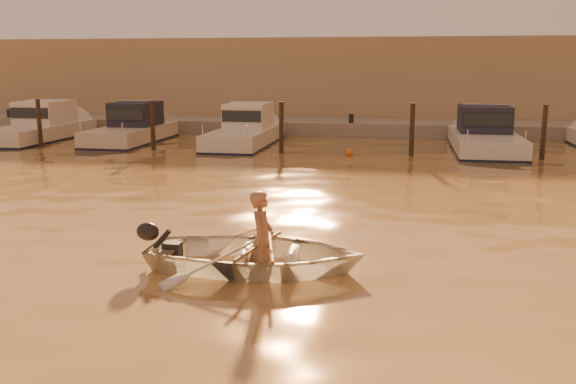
% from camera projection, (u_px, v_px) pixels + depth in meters
% --- Properties ---
extents(ground_plane, '(160.00, 160.00, 0.00)m').
position_uv_depth(ground_plane, '(150.00, 254.00, 11.79)').
color(ground_plane, olive).
rests_on(ground_plane, ground).
extents(dinghy, '(3.76, 2.74, 0.77)m').
position_uv_depth(dinghy, '(256.00, 254.00, 10.87)').
color(dinghy, silver).
rests_on(dinghy, ground_plane).
extents(person, '(0.41, 0.62, 1.66)m').
position_uv_depth(person, '(262.00, 239.00, 10.80)').
color(person, '#95664A').
rests_on(person, dinghy).
extents(outboard_motor, '(0.91, 0.42, 0.70)m').
position_uv_depth(outboard_motor, '(171.00, 250.00, 11.09)').
color(outboard_motor, black).
rests_on(outboard_motor, dinghy).
extents(oar_port, '(0.55, 2.06, 0.13)m').
position_uv_depth(oar_port, '(271.00, 246.00, 10.80)').
color(oar_port, brown).
rests_on(oar_port, dinghy).
extents(oar_starboard, '(0.37, 2.09, 0.13)m').
position_uv_depth(oar_starboard, '(259.00, 246.00, 10.83)').
color(oar_starboard, brown).
rests_on(oar_starboard, dinghy).
extents(moored_boat_0, '(2.37, 7.50, 1.75)m').
position_uv_depth(moored_boat_0, '(38.00, 126.00, 29.19)').
color(moored_boat_0, silver).
rests_on(moored_boat_0, ground_plane).
extents(moored_boat_1, '(2.25, 6.70, 1.75)m').
position_uv_depth(moored_boat_1, '(131.00, 128.00, 28.40)').
color(moored_boat_1, beige).
rests_on(moored_boat_1, ground_plane).
extents(moored_boat_2, '(2.20, 7.41, 1.75)m').
position_uv_depth(moored_boat_2, '(245.00, 130.00, 27.49)').
color(moored_boat_2, silver).
rests_on(moored_boat_2, ground_plane).
extents(moored_boat_4, '(2.46, 7.51, 1.75)m').
position_uv_depth(moored_boat_4, '(485.00, 135.00, 25.74)').
color(moored_boat_4, silver).
rests_on(moored_boat_4, ground_plane).
extents(piling_0, '(0.18, 0.18, 2.20)m').
position_uv_depth(piling_0, '(40.00, 125.00, 26.77)').
color(piling_0, '#2D2319').
rests_on(piling_0, ground_plane).
extents(piling_1, '(0.18, 0.18, 2.20)m').
position_uv_depth(piling_1, '(153.00, 128.00, 25.89)').
color(piling_1, '#2D2319').
rests_on(piling_1, ground_plane).
extents(piling_2, '(0.18, 0.18, 2.20)m').
position_uv_depth(piling_2, '(281.00, 130.00, 24.96)').
color(piling_2, '#2D2319').
rests_on(piling_2, ground_plane).
extents(piling_3, '(0.18, 0.18, 2.20)m').
position_uv_depth(piling_3, '(412.00, 132.00, 24.08)').
color(piling_3, '#2D2319').
rests_on(piling_3, ground_plane).
extents(piling_4, '(0.18, 0.18, 2.20)m').
position_uv_depth(piling_4, '(544.00, 135.00, 23.25)').
color(piling_4, '#2D2319').
rests_on(piling_4, ground_plane).
extents(fender_b, '(0.30, 0.30, 0.30)m').
position_uv_depth(fender_b, '(120.00, 147.00, 26.16)').
color(fender_b, orange).
rests_on(fender_b, ground_plane).
extents(fender_c, '(0.30, 0.30, 0.30)m').
position_uv_depth(fender_c, '(211.00, 151.00, 24.82)').
color(fender_c, white).
rests_on(fender_c, ground_plane).
extents(fender_d, '(0.30, 0.30, 0.30)m').
position_uv_depth(fender_d, '(349.00, 153.00, 24.46)').
color(fender_d, orange).
rests_on(fender_d, ground_plane).
extents(fender_e, '(0.30, 0.30, 0.30)m').
position_uv_depth(fender_e, '(501.00, 156.00, 23.51)').
color(fender_e, white).
rests_on(fender_e, ground_plane).
extents(quay, '(52.00, 4.00, 1.00)m').
position_uv_depth(quay, '(314.00, 130.00, 32.50)').
color(quay, gray).
rests_on(quay, ground_plane).
extents(waterfront_building, '(46.00, 7.00, 4.80)m').
position_uv_depth(waterfront_building, '(327.00, 82.00, 37.36)').
color(waterfront_building, '#9E8466').
rests_on(waterfront_building, quay).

